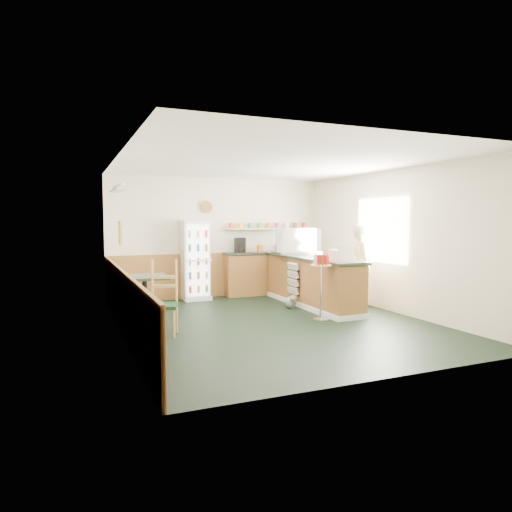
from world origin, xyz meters
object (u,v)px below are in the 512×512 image
cash_register (340,255)px  shopkeeper (361,267)px  condiment_stand (321,275)px  drinks_fridge (196,260)px  cafe_table (145,290)px  display_case (296,242)px  cafe_chair (162,296)px

cash_register → shopkeeper: (0.70, 0.34, -0.27)m
shopkeeper → condiment_stand: size_ratio=1.47×
drinks_fridge → condiment_stand: drinks_fridge is taller
drinks_fridge → condiment_stand: bearing=-63.1°
condiment_stand → cafe_table: (-2.89, 0.83, -0.21)m
display_case → condiment_stand: size_ratio=0.85×
cash_register → cafe_chair: bearing=178.2°
shopkeeper → cafe_table: (-4.10, 0.32, -0.26)m
display_case → condiment_stand: 2.01m
drinks_fridge → display_case: (1.97, -1.00, 0.41)m
cash_register → cafe_table: (-3.40, 0.66, -0.53)m
shopkeeper → cafe_chair: size_ratio=1.47×
cafe_chair → cash_register: bearing=20.8°
display_case → cafe_table: 3.63m
display_case → condiment_stand: (-0.51, -1.88, -0.50)m
condiment_stand → cafe_chair: size_ratio=1.00×
cafe_chair → cafe_table: bearing=119.0°
condiment_stand → cafe_table: condiment_stand is taller
drinks_fridge → shopkeeper: 3.56m
display_case → cafe_chair: 3.80m
drinks_fridge → cash_register: 3.35m
display_case → shopkeeper: bearing=-62.9°
shopkeeper → display_case: bearing=42.9°
condiment_stand → cafe_chair: (-2.76, 0.07, -0.19)m
cash_register → cafe_table: size_ratio=0.45×
shopkeeper → drinks_fridge: bearing=64.2°
condiment_stand → cash_register: bearing=18.8°
display_case → shopkeeper: 1.60m
condiment_stand → cafe_table: 3.02m
drinks_fridge → cafe_chair: bearing=-114.8°
drinks_fridge → shopkeeper: size_ratio=1.05×
drinks_fridge → cafe_table: (-1.43, -2.04, -0.30)m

